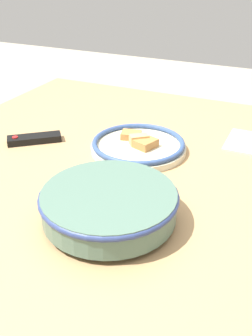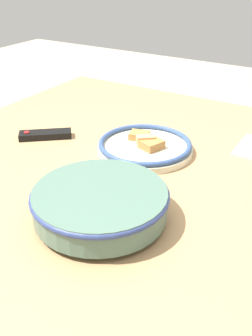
# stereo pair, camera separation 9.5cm
# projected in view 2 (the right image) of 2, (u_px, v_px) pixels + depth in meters

# --- Properties ---
(dining_table) EXTENTS (1.24, 1.07, 0.72)m
(dining_table) POSITION_uv_depth(u_px,v_px,m) (103.00, 184.00, 1.10)
(dining_table) COLOR tan
(dining_table) RESTS_ON ground_plane
(noodle_bowl) EXTENTS (0.28, 0.28, 0.07)m
(noodle_bowl) POSITION_uv_depth(u_px,v_px,m) (100.00, 202.00, 0.81)
(noodle_bowl) COLOR #4C6B5B
(noodle_bowl) RESTS_ON dining_table
(food_plate) EXTENTS (0.27, 0.27, 0.05)m
(food_plate) POSITION_uv_depth(u_px,v_px,m) (145.00, 146.00, 1.09)
(food_plate) COLOR beige
(food_plate) RESTS_ON dining_table
(tv_remote) EXTENTS (0.13, 0.15, 0.02)m
(tv_remote) POSITION_uv_depth(u_px,v_px,m) (45.00, 135.00, 1.18)
(tv_remote) COLOR black
(tv_remote) RESTS_ON dining_table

